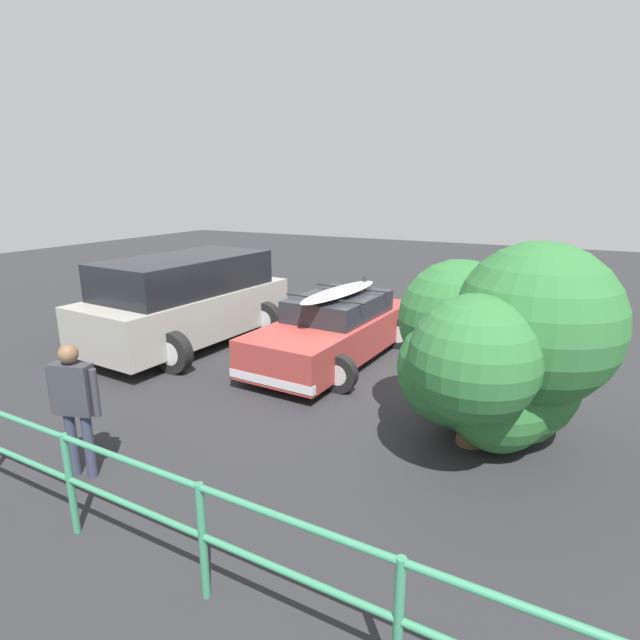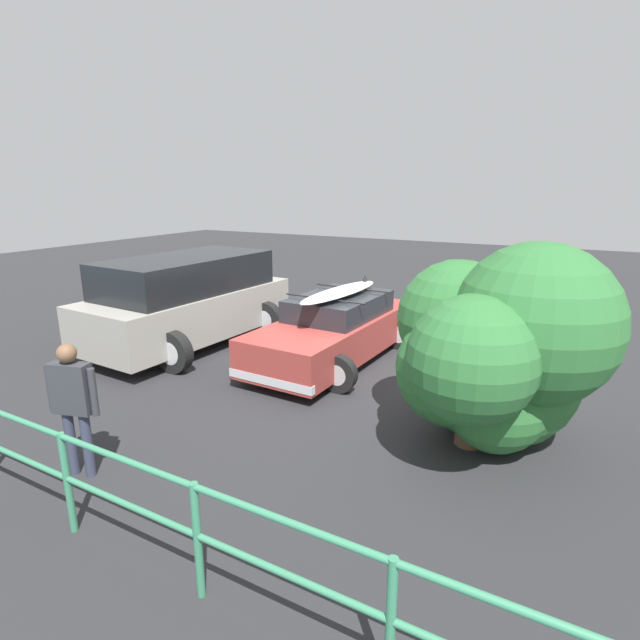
{
  "view_description": "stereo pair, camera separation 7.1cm",
  "coord_description": "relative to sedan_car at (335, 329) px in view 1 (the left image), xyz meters",
  "views": [
    {
      "loc": [
        -3.49,
        7.84,
        3.29
      ],
      "look_at": [
        0.47,
        0.18,
        0.95
      ],
      "focal_mm": 28.0,
      "sensor_mm": 36.0,
      "label": 1
    },
    {
      "loc": [
        -3.55,
        7.81,
        3.29
      ],
      "look_at": [
        0.47,
        0.18,
        0.95
      ],
      "focal_mm": 28.0,
      "sensor_mm": 36.0,
      "label": 2
    }
  ],
  "objects": [
    {
      "name": "bush_near_left",
      "position": [
        -3.19,
        1.97,
        0.65
      ],
      "size": [
        2.77,
        2.97,
        2.78
      ],
      "color": "brown",
      "rests_on": "ground"
    },
    {
      "name": "suv_car",
      "position": [
        3.17,
        0.53,
        0.35
      ],
      "size": [
        2.93,
        4.79,
        1.88
      ],
      "color": "#9E998E",
      "rests_on": "ground"
    },
    {
      "name": "sedan_car",
      "position": [
        0.0,
        0.0,
        0.0
      ],
      "size": [
        2.39,
        4.34,
        1.54
      ],
      "color": "#9E3833",
      "rests_on": "ground"
    },
    {
      "name": "ground_plane",
      "position": [
        -0.47,
        0.45,
        -0.63
      ],
      "size": [
        44.0,
        44.0,
        0.02
      ],
      "primitive_type": "cube",
      "color": "#28282B",
      "rests_on": "ground"
    },
    {
      "name": "person_bystander",
      "position": [
        0.87,
        4.96,
        0.35
      ],
      "size": [
        0.6,
        0.3,
        1.61
      ],
      "color": "#33384C",
      "rests_on": "ground"
    },
    {
      "name": "railing_fence",
      "position": [
        0.08,
        5.67,
        0.09
      ],
      "size": [
        9.95,
        0.32,
        1.06
      ],
      "color": "#387F5B",
      "rests_on": "ground"
    }
  ]
}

